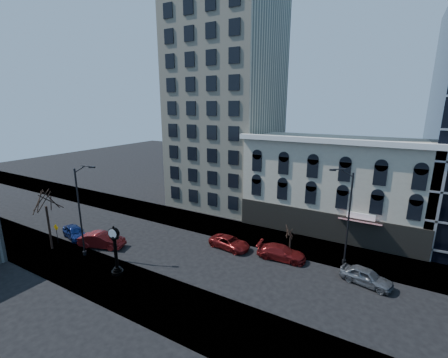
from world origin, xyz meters
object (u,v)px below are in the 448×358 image
Objects in this scene: street_clock at (116,253)px; warning_sign at (56,230)px; car_near_a at (75,232)px; car_near_b at (102,240)px; street_lamp_near at (84,187)px.

warning_sign is at bearing 163.62° from street_clock.
car_near_a is (-11.17, 3.15, -1.60)m from street_clock.
car_near_b is (4.93, 0.08, 0.08)m from car_near_a.
warning_sign reaches higher than car_near_a.
warning_sign is (-5.89, -0.12, -6.07)m from street_lamp_near.
street_clock is 0.48× the size of street_lamp_near.
street_clock is 11.72m from car_near_a.
warning_sign is 0.47× the size of car_near_b.
street_lamp_near is 2.26× the size of car_near_a.
car_near_a is at bearing 135.68° from street_lamp_near.
street_lamp_near is at bearing -94.17° from car_near_a.
car_near_a is 4.93m from car_near_b.
warning_sign reaches higher than car_near_b.
car_near_a is at bearing 83.41° from warning_sign.
street_clock is 2.01× the size of warning_sign.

